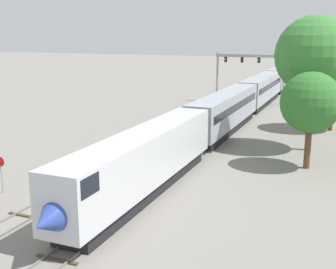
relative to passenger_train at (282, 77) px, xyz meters
name	(u,v)px	position (x,y,z in m)	size (l,w,h in m)	color
ground_plane	(87,213)	(-2.00, -74.57, -2.61)	(400.00, 400.00, 0.00)	gray
track_main	(270,97)	(0.00, -14.57, -2.55)	(2.60, 200.00, 0.16)	slate
track_near	(211,112)	(-5.50, -34.57, -2.55)	(2.60, 160.00, 0.16)	slate
passenger_train	(282,77)	(0.00, 0.00, 0.00)	(3.04, 161.34, 4.80)	silver
signal_gantry	(250,66)	(-2.25, -22.99, 3.72)	(12.10, 0.49, 8.69)	#999BA0
stop_sign	(1,170)	(-10.00, -73.71, -0.74)	(0.76, 0.08, 2.88)	gray
trackside_tree_left	(314,55)	(10.20, -51.57, 7.09)	(7.85, 7.85, 13.66)	brown
trackside_tree_mid	(311,103)	(10.71, -58.21, 3.34)	(5.37, 5.37, 8.67)	brown
trackside_tree_right	(335,72)	(11.89, -40.71, 4.67)	(7.21, 7.21, 10.91)	brown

